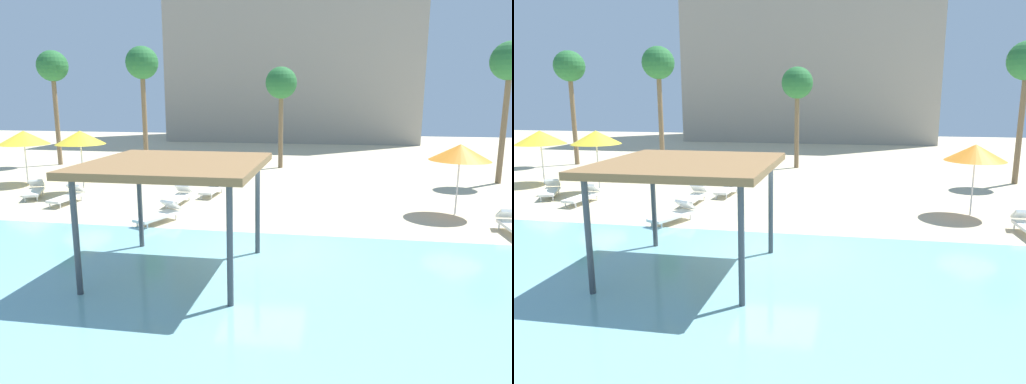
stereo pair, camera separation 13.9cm
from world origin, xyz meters
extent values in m
plane|color=beige|center=(0.00, 0.00, 0.00)|extent=(80.00, 80.00, 0.00)
cube|color=#7AB7C1|center=(0.00, -5.25, 0.02)|extent=(44.00, 13.50, 0.04)
cylinder|color=#42474C|center=(-3.59, -0.45, 1.36)|extent=(0.14, 0.14, 2.71)
cylinder|color=#42474C|center=(-0.09, -0.45, 1.36)|extent=(0.14, 0.14, 2.71)
cylinder|color=#42474C|center=(-3.59, -3.95, 1.36)|extent=(0.14, 0.14, 2.71)
cylinder|color=#42474C|center=(-0.09, -3.95, 1.36)|extent=(0.14, 0.14, 2.71)
cube|color=olive|center=(-1.84, -2.20, 2.80)|extent=(4.21, 4.21, 0.18)
cylinder|color=silver|center=(6.57, 5.27, 1.04)|extent=(0.06, 0.06, 2.08)
cone|color=orange|center=(6.57, 5.27, 2.38)|extent=(2.22, 2.22, 0.61)
cylinder|color=silver|center=(-9.38, 6.54, 1.13)|extent=(0.06, 0.06, 2.27)
cone|color=yellow|center=(-9.38, 6.54, 2.57)|extent=(2.22, 2.22, 0.61)
cylinder|color=silver|center=(-13.39, 8.18, 1.01)|extent=(0.06, 0.06, 2.02)
cone|color=yellow|center=(-13.39, 8.18, 2.36)|extent=(2.48, 2.48, 0.68)
cylinder|color=white|center=(7.57, 3.44, 0.11)|extent=(0.05, 0.05, 0.22)
cube|color=white|center=(7.81, 3.48, 0.55)|extent=(0.62, 0.53, 0.40)
cylinder|color=white|center=(-8.79, 3.63, 0.11)|extent=(0.05, 0.05, 0.22)
cylinder|color=white|center=(-9.27, 3.67, 0.11)|extent=(0.05, 0.05, 0.22)
cylinder|color=white|center=(-8.69, 5.07, 0.11)|extent=(0.05, 0.05, 0.22)
cylinder|color=white|center=(-9.17, 5.10, 0.11)|extent=(0.05, 0.05, 0.22)
cube|color=white|center=(-8.98, 4.37, 0.27)|extent=(0.72, 1.84, 0.10)
cube|color=white|center=(-8.93, 5.11, 0.55)|extent=(0.63, 0.55, 0.40)
cylinder|color=white|center=(-3.25, 6.26, 0.11)|extent=(0.05, 0.05, 0.22)
cylinder|color=white|center=(-3.73, 6.29, 0.11)|extent=(0.05, 0.05, 0.22)
cylinder|color=white|center=(-3.15, 7.70, 0.11)|extent=(0.05, 0.05, 0.22)
cylinder|color=white|center=(-3.63, 7.73, 0.11)|extent=(0.05, 0.05, 0.22)
cube|color=white|center=(-3.44, 7.00, 0.27)|extent=(0.72, 1.84, 0.10)
cube|color=white|center=(-3.39, 7.74, 0.55)|extent=(0.63, 0.55, 0.40)
cylinder|color=white|center=(-10.49, 4.65, 0.11)|extent=(0.05, 0.05, 0.22)
cylinder|color=white|center=(-10.93, 4.45, 0.11)|extent=(0.05, 0.05, 0.22)
cylinder|color=white|center=(-11.10, 5.96, 0.11)|extent=(0.05, 0.05, 0.22)
cylinder|color=white|center=(-11.53, 5.76, 0.11)|extent=(0.05, 0.05, 0.22)
cube|color=white|center=(-11.01, 5.20, 0.27)|extent=(1.30, 1.89, 0.10)
cube|color=white|center=(-11.32, 5.88, 0.55)|extent=(0.76, 0.71, 0.40)
cylinder|color=white|center=(-4.15, 4.39, 0.11)|extent=(0.05, 0.05, 0.22)
cylinder|color=white|center=(-4.63, 4.40, 0.11)|extent=(0.05, 0.05, 0.22)
cylinder|color=white|center=(-4.12, 5.83, 0.11)|extent=(0.05, 0.05, 0.22)
cylinder|color=white|center=(-4.60, 5.84, 0.11)|extent=(0.05, 0.05, 0.22)
cube|color=white|center=(-4.37, 5.11, 0.27)|extent=(0.63, 1.81, 0.10)
cube|color=white|center=(-4.36, 5.86, 0.55)|extent=(0.61, 0.52, 0.40)
cylinder|color=white|center=(-4.17, 1.37, 0.11)|extent=(0.05, 0.05, 0.22)
cylinder|color=white|center=(-4.62, 1.55, 0.11)|extent=(0.05, 0.05, 0.22)
cylinder|color=white|center=(-3.63, 2.70, 0.11)|extent=(0.05, 0.05, 0.22)
cylinder|color=white|center=(-4.07, 2.88, 0.11)|extent=(0.05, 0.05, 0.22)
cube|color=white|center=(-4.12, 2.13, 0.27)|extent=(1.23, 1.89, 0.10)
cube|color=white|center=(-3.84, 2.81, 0.55)|extent=(0.75, 0.70, 0.40)
cylinder|color=brown|center=(-9.34, 13.83, 2.96)|extent=(0.28, 0.28, 5.93)
sphere|color=#286B33|center=(-9.34, 13.83, 6.28)|extent=(1.90, 1.90, 1.90)
cylinder|color=brown|center=(10.26, 12.43, 2.87)|extent=(0.28, 0.28, 5.74)
cylinder|color=brown|center=(-1.38, 15.77, 2.40)|extent=(0.28, 0.28, 4.80)
sphere|color=#286B33|center=(-1.38, 15.77, 5.15)|extent=(1.90, 1.90, 1.90)
cylinder|color=brown|center=(-15.59, 14.65, 2.92)|extent=(0.28, 0.28, 5.85)
sphere|color=#286B33|center=(-15.59, 14.65, 6.20)|extent=(1.90, 1.90, 1.90)
cube|color=#9E9384|center=(-2.42, 35.90, 10.82)|extent=(23.39, 11.39, 21.65)
camera|label=1|loc=(2.06, -13.24, 4.52)|focal=33.31mm
camera|label=2|loc=(2.20, -13.22, 4.52)|focal=33.31mm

